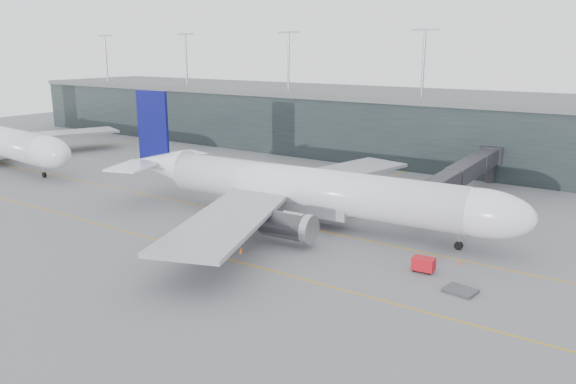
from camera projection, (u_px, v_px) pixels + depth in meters
The scene contains 17 objects.
ground at pixel (274, 212), 89.77m from camera, with size 320.00×320.00×0.00m, color #5F5E63.
taxiline_a at pixel (258, 218), 86.57m from camera, with size 160.00×0.25×0.02m, color #C18B12.
taxiline_b at pixel (185, 247), 73.79m from camera, with size 160.00×0.25×0.02m, color #C18B12.
taxiline_lead_main at pixel (359, 191), 103.00m from camera, with size 0.25×60.00×0.02m, color #C18B12.
taxiline_lead_adj at pixel (87, 148), 146.84m from camera, with size 0.25×60.00×0.02m, color #C18B12.
terminal at pixel (415, 125), 134.19m from camera, with size 240.00×36.00×29.00m.
main_aircraft at pixel (306, 189), 82.83m from camera, with size 66.05×61.95×18.52m.
jet_bridge at pixel (469, 170), 95.66m from camera, with size 4.83×46.57×7.10m.
gse_cart at pixel (424, 264), 65.51m from camera, with size 2.62×1.76×1.72m.
baggage_dolly at pixel (460, 290), 60.19m from camera, with size 3.21×2.57×0.32m, color #39383D.
uld_a at pixel (277, 190), 99.71m from camera, with size 1.98×1.64×1.69m.
uld_b at pixel (296, 188), 101.34m from camera, with size 2.11×1.81×1.70m.
uld_c at pixel (307, 194), 97.67m from camera, with size 2.19×2.02×1.60m.
cone_nose at pixel (459, 262), 67.91m from camera, with size 0.39×0.39×0.62m, color #FB4F0D.
cone_wing_stbd at pixel (241, 250), 71.69m from camera, with size 0.48×0.48×0.76m, color #E5560C.
cone_wing_port at pixel (368, 204), 92.81m from camera, with size 0.50×0.50×0.80m, color orange.
cone_tail at pixel (191, 219), 84.54m from camera, with size 0.47×0.47×0.74m, color #E04D0C.
Camera 1 is at (50.65, -69.73, 25.41)m, focal length 35.00 mm.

